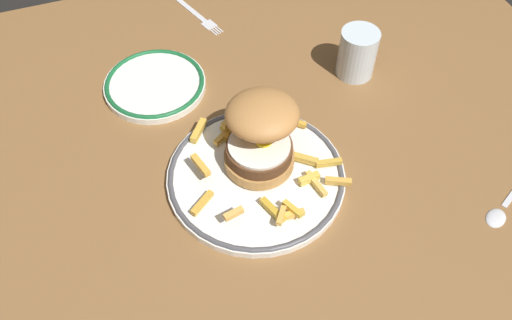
% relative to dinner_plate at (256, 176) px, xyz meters
% --- Properties ---
extents(ground_plane, '(1.36, 1.07, 0.04)m').
position_rel_dinner_plate_xyz_m(ground_plane, '(-0.06, 0.02, -0.03)').
color(ground_plane, brown).
extents(dinner_plate, '(0.26, 0.26, 0.02)m').
position_rel_dinner_plate_xyz_m(dinner_plate, '(0.00, 0.00, 0.00)').
color(dinner_plate, white).
rests_on(dinner_plate, ground_plane).
extents(burger, '(0.12, 0.13, 0.11)m').
position_rel_dinner_plate_xyz_m(burger, '(0.02, 0.03, 0.06)').
color(burger, '#B88041').
rests_on(burger, dinner_plate).
extents(fries_pile, '(0.24, 0.23, 0.03)m').
position_rel_dinner_plate_xyz_m(fries_pile, '(0.01, 0.00, 0.02)').
color(fries_pile, gold).
rests_on(fries_pile, dinner_plate).
extents(water_glass, '(0.07, 0.07, 0.09)m').
position_rel_dinner_plate_xyz_m(water_glass, '(0.24, 0.16, 0.03)').
color(water_glass, silver).
rests_on(water_glass, ground_plane).
extents(side_plate, '(0.17, 0.17, 0.02)m').
position_rel_dinner_plate_xyz_m(side_plate, '(-0.10, 0.24, -0.00)').
color(side_plate, white).
rests_on(side_plate, ground_plane).
extents(fork, '(0.06, 0.14, 0.00)m').
position_rel_dinner_plate_xyz_m(fork, '(0.03, 0.41, -0.01)').
color(fork, silver).
rests_on(fork, ground_plane).
extents(spoon, '(0.13, 0.08, 0.01)m').
position_rel_dinner_plate_xyz_m(spoon, '(0.31, -0.17, -0.00)').
color(spoon, silver).
rests_on(spoon, ground_plane).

